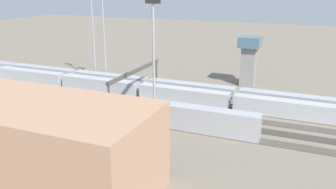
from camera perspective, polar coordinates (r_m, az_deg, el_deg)
The scene contains 14 objects.
ground_plane at distance 86.78m, azimuth -4.73°, elevation -1.62°, with size 400.00×400.00×0.00m, color #756B5B.
track_bed_0 at distance 95.28m, azimuth -1.98°, elevation 0.23°, with size 140.00×2.80×0.12m, color #4C443D.
track_bed_1 at distance 90.98m, azimuth -3.29°, elevation -0.63°, with size 140.00×2.80×0.12m, color #3D3833.
track_bed_2 at distance 86.76m, azimuth -4.73°, elevation -1.59°, with size 140.00×2.80×0.12m, color #4C443D.
track_bed_3 at distance 82.62m, azimuth -6.32°, elevation -2.63°, with size 140.00×2.80×0.12m, color #3D3833.
track_bed_4 at distance 78.59m, azimuth -8.08°, elevation -3.79°, with size 140.00×2.80×0.12m, color #4C443D.
train_on_track_0 at distance 96.53m, azimuth -4.32°, elevation 1.65°, with size 139.00×3.06×4.40m.
train_on_track_1 at distance 87.18m, azimuth 1.63°, elevation -0.04°, with size 114.80×3.00×4.40m.
train_on_track_4 at distance 80.27m, azimuth -11.22°, elevation -1.55°, with size 71.40×3.00×5.00m.
light_mast_0 at distance 102.35m, azimuth -10.43°, elevation 10.80°, with size 2.80×0.70×26.34m.
light_mast_1 at distance 66.42m, azimuth -2.37°, elevation 7.44°, with size 2.80×0.70×26.19m.
light_mast_2 at distance 104.61m, azimuth -12.23°, elevation 12.57°, with size 2.80×0.70×32.17m.
signal_gantry at distance 84.97m, azimuth -5.30°, elevation 3.17°, with size 0.70×25.00×8.80m.
control_tower at distance 103.52m, azimuth 13.01°, elevation 5.89°, with size 6.00×6.00×14.20m.
Camera 1 is at (-38.16, 72.55, 28.48)m, focal length 37.58 mm.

